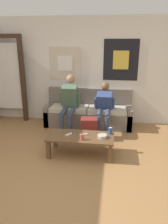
# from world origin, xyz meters

# --- Properties ---
(ground_plane) EXTENTS (18.00, 18.00, 0.00)m
(ground_plane) POSITION_xyz_m (0.00, 0.00, 0.00)
(ground_plane) COLOR #9E7042
(wall_back) EXTENTS (10.00, 0.07, 2.55)m
(wall_back) POSITION_xyz_m (0.00, 2.74, 1.28)
(wall_back) COLOR silver
(wall_back) RESTS_ON ground_plane
(door_frame) EXTENTS (1.00, 0.10, 2.15)m
(door_frame) POSITION_xyz_m (-1.85, 2.52, 1.20)
(door_frame) COLOR #382319
(door_frame) RESTS_ON ground_plane
(couch) EXTENTS (2.08, 0.67, 0.87)m
(couch) POSITION_xyz_m (0.26, 2.41, 0.29)
(couch) COLOR #70665B
(couch) RESTS_ON ground_plane
(coffee_table) EXTENTS (1.19, 0.56, 0.37)m
(coffee_table) POSITION_xyz_m (0.30, 0.92, 0.31)
(coffee_table) COLOR brown
(coffee_table) RESTS_ON ground_plane
(person_seated_adult) EXTENTS (0.47, 0.92, 1.25)m
(person_seated_adult) POSITION_xyz_m (-0.14, 2.08, 0.68)
(person_seated_adult) COLOR #384256
(person_seated_adult) RESTS_ON ground_plane
(person_seated_teen) EXTENTS (0.47, 0.95, 1.08)m
(person_seated_teen) POSITION_xyz_m (0.66, 2.06, 0.59)
(person_seated_teen) COLOR #384256
(person_seated_teen) RESTS_ON ground_plane
(backpack) EXTENTS (0.39, 0.35, 0.45)m
(backpack) POSITION_xyz_m (0.37, 1.61, 0.22)
(backpack) COLOR maroon
(backpack) RESTS_ON ground_plane
(ceramic_bowl) EXTENTS (0.17, 0.17, 0.05)m
(ceramic_bowl) POSITION_xyz_m (0.69, 0.90, 0.40)
(ceramic_bowl) COLOR #B7B2A8
(ceramic_bowl) RESTS_ON coffee_table
(pillar_candle) EXTENTS (0.06, 0.06, 0.11)m
(pillar_candle) POSITION_xyz_m (0.35, 0.77, 0.42)
(pillar_candle) COLOR #B24C42
(pillar_candle) RESTS_ON coffee_table
(drink_can_blue) EXTENTS (0.07, 0.07, 0.12)m
(drink_can_blue) POSITION_xyz_m (0.82, 1.08, 0.43)
(drink_can_blue) COLOR #28479E
(drink_can_blue) RESTS_ON coffee_table
(game_controller_near_left) EXTENTS (0.14, 0.10, 0.03)m
(game_controller_near_left) POSITION_xyz_m (0.35, 0.96, 0.38)
(game_controller_near_left) COLOR white
(game_controller_near_left) RESTS_ON coffee_table
(game_controller_near_right) EXTENTS (0.11, 0.14, 0.03)m
(game_controller_near_right) POSITION_xyz_m (0.08, 0.92, 0.38)
(game_controller_near_right) COLOR white
(game_controller_near_right) RESTS_ON coffee_table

